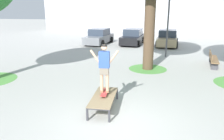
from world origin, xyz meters
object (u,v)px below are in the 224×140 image
(car_black, at_px, (133,37))
(park_bench, at_px, (213,59))
(car_tan, at_px, (167,38))
(skateboard, at_px, (105,92))
(skate_box, at_px, (104,98))
(skater, at_px, (104,65))
(light_post, at_px, (169,2))
(car_grey, at_px, (99,37))

(car_black, bearing_deg, park_bench, -52.72)
(car_tan, relative_size, park_bench, 1.77)
(skateboard, height_order, car_tan, car_tan)
(car_tan, bearing_deg, skateboard, -101.19)
(skate_box, bearing_deg, skateboard, 92.21)
(skate_box, height_order, skateboard, skateboard)
(skater, relative_size, car_black, 0.39)
(car_tan, bearing_deg, car_black, 176.08)
(park_bench, bearing_deg, car_tan, 108.28)
(skateboard, height_order, car_black, car_black)
(skater, relative_size, park_bench, 0.69)
(light_post, bearing_deg, car_tan, 86.49)
(skate_box, relative_size, car_grey, 0.44)
(car_grey, relative_size, car_black, 1.01)
(skater, bearing_deg, light_post, 74.59)
(car_grey, distance_m, car_black, 3.31)
(skate_box, xyz_separation_m, car_tan, (2.79, 14.33, 0.28))
(skater, bearing_deg, skateboard, -85.17)
(car_black, distance_m, light_post, 6.88)
(skateboard, height_order, park_bench, park_bench)
(car_grey, bearing_deg, light_post, -38.21)
(skateboard, bearing_deg, park_bench, 53.12)
(skate_box, distance_m, car_tan, 14.60)
(car_tan, bearing_deg, light_post, -93.51)
(skate_box, bearing_deg, park_bench, 53.86)
(car_grey, xyz_separation_m, car_black, (3.29, 0.42, 0.00))
(car_black, xyz_separation_m, car_tan, (3.29, -0.23, 0.00))
(park_bench, height_order, light_post, light_post)
(skateboard, relative_size, light_post, 0.14)
(skate_box, relative_size, skater, 1.14)
(car_tan, bearing_deg, park_bench, -71.72)
(skate_box, relative_size, light_post, 0.33)
(skate_box, relative_size, skateboard, 2.37)
(car_black, bearing_deg, skater, -88.06)
(skater, height_order, car_grey, skater)
(skateboard, xyz_separation_m, skater, (-0.00, 0.00, 0.99))
(car_tan, bearing_deg, skate_box, -101.03)
(skateboard, bearing_deg, light_post, 74.60)
(car_grey, bearing_deg, skater, -74.86)
(skate_box, xyz_separation_m, park_bench, (5.18, 7.10, 0.03))
(park_bench, bearing_deg, car_black, 127.28)
(car_black, bearing_deg, car_tan, -3.92)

